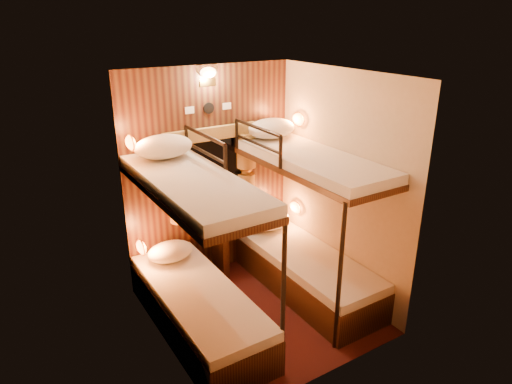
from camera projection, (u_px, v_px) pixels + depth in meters
floor at (259, 311)px, 4.74m from camera, size 2.10×2.10×0.00m
ceiling at (260, 75)px, 3.87m from camera, size 2.10×2.10×0.00m
wall_back at (210, 174)px, 5.13m from camera, size 2.40×0.00×2.40m
wall_front at (333, 250)px, 3.47m from camera, size 2.40×0.00×2.40m
wall_left at (159, 229)px, 3.81m from camera, size 0.00×2.40×2.40m
wall_right at (340, 185)px, 4.80m from camera, size 0.00×2.40×2.40m
back_panel at (210, 174)px, 5.12m from camera, size 2.00×0.03×2.40m
bunk_left at (197, 279)px, 4.27m from camera, size 0.72×1.90×1.82m
bunk_right at (307, 245)px, 4.91m from camera, size 0.72×1.90×1.82m
window at (212, 177)px, 5.10m from camera, size 1.00×0.12×0.79m
curtains at (213, 171)px, 5.05m from camera, size 1.10×0.22×1.00m
back_fixtures at (208, 80)px, 4.72m from camera, size 0.54×0.09×0.48m
reading_lamps at (224, 180)px, 4.84m from camera, size 2.00×0.20×1.25m
table at (220, 243)px, 5.26m from camera, size 0.50×0.34×0.66m
bottle_left at (217, 220)px, 5.05m from camera, size 0.07×0.07×0.24m
bottle_right at (227, 217)px, 5.13m from camera, size 0.07×0.07×0.23m
sachet_a at (228, 225)px, 5.16m from camera, size 0.09×0.07×0.01m
sachet_b at (222, 224)px, 5.18m from camera, size 0.08×0.07×0.01m
pillow_lower_left at (170, 251)px, 4.79m from camera, size 0.49×0.35×0.19m
pillow_lower_right at (269, 220)px, 5.50m from camera, size 0.54×0.39×0.21m
pillow_upper_left at (164, 147)px, 4.35m from camera, size 0.57×0.41×0.22m
pillow_upper_right at (271, 128)px, 5.06m from camera, size 0.56×0.40×0.22m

